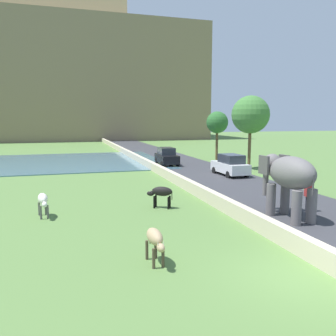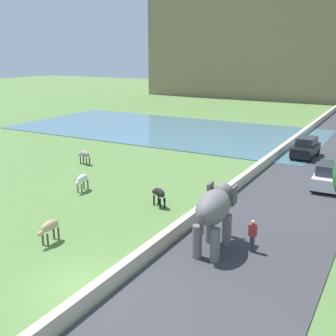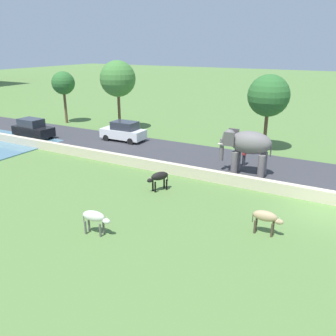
{
  "view_description": "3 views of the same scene",
  "coord_description": "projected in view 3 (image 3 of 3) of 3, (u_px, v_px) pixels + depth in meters",
  "views": [
    {
      "loc": [
        -6.48,
        -8.23,
        4.65
      ],
      "look_at": [
        -0.87,
        10.62,
        1.89
      ],
      "focal_mm": 37.15,
      "sensor_mm": 36.0,
      "label": 1
    },
    {
      "loc": [
        10.25,
        -11.15,
        9.01
      ],
      "look_at": [
        -1.97,
        10.61,
        1.98
      ],
      "focal_mm": 44.49,
      "sensor_mm": 36.0,
      "label": 2
    },
    {
      "loc": [
        -18.64,
        -0.97,
        8.26
      ],
      "look_at": [
        -1.75,
        8.41,
        1.52
      ],
      "focal_mm": 38.13,
      "sensor_mm": 36.0,
      "label": 3
    }
  ],
  "objects": [
    {
      "name": "ground_plane",
      "position": [
        325.0,
        212.0,
        18.55
      ],
      "size": [
        220.0,
        220.0,
        0.0
      ],
      "primitive_type": "plane",
      "color": "#567A3D"
    },
    {
      "name": "road_surface",
      "position": [
        91.0,
        141.0,
        31.84
      ],
      "size": [
        7.0,
        120.0,
        0.06
      ],
      "primitive_type": "cube",
      "color": "#38383D",
      "rests_on": "ground"
    },
    {
      "name": "barrier_wall",
      "position": [
        79.0,
        152.0,
        27.68
      ],
      "size": [
        0.4,
        110.0,
        0.72
      ],
      "primitive_type": "cube",
      "color": "beige",
      "rests_on": "ground"
    },
    {
      "name": "elephant",
      "position": [
        247.0,
        145.0,
        23.17
      ],
      "size": [
        1.61,
        3.52,
        2.99
      ],
      "color": "slate",
      "rests_on": "ground"
    },
    {
      "name": "person_beside_elephant",
      "position": [
        244.0,
        154.0,
        25.2
      ],
      "size": [
        0.36,
        0.22,
        1.63
      ],
      "color": "#33333D",
      "rests_on": "ground"
    },
    {
      "name": "car_white",
      "position": [
        124.0,
        131.0,
        31.74
      ],
      "size": [
        1.84,
        4.02,
        1.8
      ],
      "color": "white",
      "rests_on": "ground"
    },
    {
      "name": "car_black",
      "position": [
        33.0,
        129.0,
        32.8
      ],
      "size": [
        1.92,
        4.06,
        1.8
      ],
      "color": "black",
      "rests_on": "ground"
    },
    {
      "name": "cow_tan",
      "position": [
        266.0,
        217.0,
        16.13
      ],
      "size": [
        0.5,
        1.4,
        1.15
      ],
      "color": "tan",
      "rests_on": "ground"
    },
    {
      "name": "cow_white",
      "position": [
        95.0,
        217.0,
        16.13
      ],
      "size": [
        0.61,
        1.42,
        1.15
      ],
      "color": "silver",
      "rests_on": "ground"
    },
    {
      "name": "cow_black",
      "position": [
        159.0,
        177.0,
        21.0
      ],
      "size": [
        1.36,
        1.0,
        1.15
      ],
      "color": "black",
      "rests_on": "ground"
    },
    {
      "name": "tree_near",
      "position": [
        118.0,
        79.0,
        34.53
      ],
      "size": [
        3.47,
        3.47,
        6.82
      ],
      "color": "brown",
      "rests_on": "ground"
    },
    {
      "name": "tree_mid",
      "position": [
        269.0,
        96.0,
        27.89
      ],
      "size": [
        3.28,
        3.28,
        6.08
      ],
      "color": "brown",
      "rests_on": "ground"
    },
    {
      "name": "tree_far",
      "position": [
        63.0,
        83.0,
        38.12
      ],
      "size": [
        2.44,
        2.44,
        5.54
      ],
      "color": "brown",
      "rests_on": "ground"
    }
  ]
}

